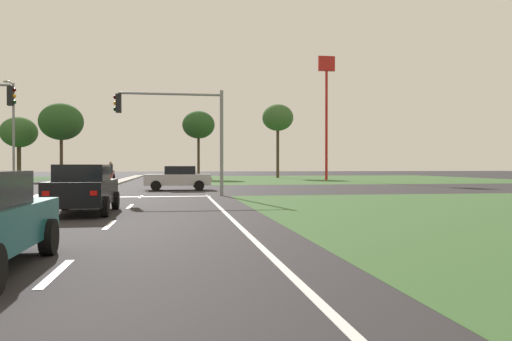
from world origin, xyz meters
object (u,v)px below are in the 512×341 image
(pedestrian_at_median, at_px, (111,170))
(treeline_second, at_px, (19,133))
(car_black_second, at_px, (83,189))
(car_maroon_fifth, at_px, (103,173))
(car_beige_sixth, at_px, (84,175))
(car_silver_seventh, at_px, (178,178))
(traffic_signal_near_right, at_px, (182,121))
(treeline_third, at_px, (61,122))
(treeline_fifth, at_px, (278,118))
(fastfood_pole_sign, at_px, (326,91))
(treeline_fourth, at_px, (198,125))
(street_lamp_third, at_px, (13,127))

(pedestrian_at_median, bearing_deg, treeline_second, 0.15)
(car_black_second, distance_m, pedestrian_at_median, 25.63)
(car_maroon_fifth, height_order, treeline_second, treeline_second)
(car_beige_sixth, xyz_separation_m, car_silver_seventh, (7.73, -11.34, 0.03))
(car_beige_sixth, bearing_deg, traffic_signal_near_right, 114.03)
(car_maroon_fifth, height_order, treeline_third, treeline_third)
(traffic_signal_near_right, relative_size, treeline_third, 0.67)
(car_beige_sixth, xyz_separation_m, treeline_fifth, (20.49, 18.99, 6.88))
(car_maroon_fifth, relative_size, fastfood_pole_sign, 0.35)
(fastfood_pole_sign, height_order, treeline_fifth, fastfood_pole_sign)
(pedestrian_at_median, bearing_deg, treeline_fifth, -76.70)
(car_black_second, height_order, treeline_fourth, treeline_fourth)
(street_lamp_third, bearing_deg, car_black_second, -69.19)
(treeline_fifth, bearing_deg, car_beige_sixth, -137.18)
(car_black_second, distance_m, fastfood_pole_sign, 40.70)
(car_black_second, xyz_separation_m, car_maroon_fifth, (-4.42, 36.45, -0.01))
(street_lamp_third, distance_m, treeline_fifth, 32.01)
(treeline_second, bearing_deg, street_lamp_third, -75.36)
(car_silver_seventh, height_order, traffic_signal_near_right, traffic_signal_near_right)
(street_lamp_third, bearing_deg, car_silver_seventh, -42.49)
(car_beige_sixth, relative_size, fastfood_pole_sign, 0.31)
(pedestrian_at_median, xyz_separation_m, fastfood_pole_sign, (21.35, 9.35, 8.37))
(car_silver_seventh, height_order, treeline_third, treeline_third)
(pedestrian_at_median, bearing_deg, car_beige_sixth, 30.55)
(fastfood_pole_sign, distance_m, treeline_fourth, 15.82)
(treeline_third, relative_size, treeline_fourth, 1.04)
(traffic_signal_near_right, distance_m, treeline_third, 33.74)
(car_black_second, relative_size, treeline_third, 0.52)
(car_silver_seventh, bearing_deg, treeline_third, 26.64)
(treeline_second, distance_m, treeline_third, 6.34)
(treeline_fifth, bearing_deg, car_maroon_fifth, -155.81)
(treeline_third, bearing_deg, treeline_second, 148.20)
(car_maroon_fifth, distance_m, fastfood_pole_sign, 25.11)
(car_maroon_fifth, height_order, car_beige_sixth, car_maroon_fifth)
(treeline_third, bearing_deg, street_lamp_third, -95.76)
(car_black_second, relative_size, pedestrian_at_median, 2.43)
(car_black_second, distance_m, street_lamp_third, 30.02)
(pedestrian_at_median, relative_size, fastfood_pole_sign, 0.13)
(car_maroon_fifth, xyz_separation_m, treeline_third, (-4.92, 3.68, 5.52))
(car_black_second, bearing_deg, car_silver_seventh, 78.34)
(car_black_second, xyz_separation_m, car_beige_sixth, (-4.58, 26.59, -0.07))
(car_black_second, distance_m, car_silver_seventh, 15.57)
(traffic_signal_near_right, relative_size, pedestrian_at_median, 3.13)
(traffic_signal_near_right, bearing_deg, car_beige_sixth, 114.03)
(car_maroon_fifth, relative_size, pedestrian_at_median, 2.60)
(car_black_second, xyz_separation_m, treeline_fifth, (15.91, 45.58, 6.81))
(treeline_second, xyz_separation_m, treeline_fifth, (30.56, 2.16, 2.31))
(car_beige_sixth, xyz_separation_m, treeline_fourth, (10.27, 16.13, 5.63))
(treeline_third, distance_m, treeline_fourth, 15.24)
(pedestrian_at_median, height_order, fastfood_pole_sign, fastfood_pole_sign)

